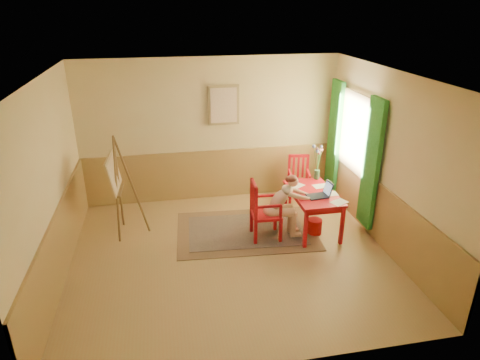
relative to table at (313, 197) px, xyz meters
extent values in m
cube|color=tan|center=(-1.52, -0.55, -0.64)|extent=(5.00, 4.50, 0.02)
cube|color=white|center=(-1.52, -0.55, 2.18)|extent=(5.00, 4.50, 0.02)
cube|color=#DCBF86|center=(-1.52, 1.71, 0.77)|extent=(5.00, 0.02, 2.80)
cube|color=#DCBF86|center=(-1.52, -2.81, 0.77)|extent=(5.00, 0.02, 2.80)
cube|color=#DCBF86|center=(-4.03, -0.55, 0.77)|extent=(0.02, 4.50, 2.80)
cube|color=#DCBF86|center=(0.99, -0.55, 0.77)|extent=(0.02, 4.50, 2.80)
cube|color=tan|center=(-1.52, 1.68, -0.13)|extent=(5.00, 0.04, 1.00)
cube|color=tan|center=(-4.00, -0.55, -0.13)|extent=(0.04, 4.50, 1.00)
cube|color=tan|center=(0.96, -0.55, -0.13)|extent=(0.04, 4.50, 1.00)
cube|color=white|center=(0.95, 0.55, 0.92)|extent=(0.02, 1.00, 1.30)
cube|color=#9F8354|center=(0.93, 0.55, 0.92)|extent=(0.03, 1.12, 1.42)
cube|color=green|center=(0.88, -0.23, 0.62)|extent=(0.08, 0.45, 2.20)
cube|color=green|center=(0.88, 1.33, 0.62)|extent=(0.08, 0.45, 2.20)
cube|color=#9F8354|center=(-1.27, 1.66, 1.27)|extent=(0.60, 0.04, 0.76)
cube|color=beige|center=(-1.27, 1.63, 1.27)|extent=(0.50, 0.02, 0.66)
cube|color=#8C7251|center=(-1.13, 0.15, -0.62)|extent=(2.51, 1.76, 0.01)
cube|color=black|center=(-1.13, 0.15, -0.62)|extent=(2.08, 1.34, 0.01)
cube|color=red|center=(0.00, 0.00, 0.07)|extent=(0.73, 1.21, 0.04)
cube|color=red|center=(0.00, 0.00, 0.00)|extent=(0.63, 1.11, 0.10)
cube|color=red|center=(-0.31, -0.56, -0.29)|extent=(0.06, 0.06, 0.68)
cube|color=red|center=(0.32, -0.55, -0.29)|extent=(0.06, 0.06, 0.68)
cube|color=red|center=(-0.32, 0.55, -0.29)|extent=(0.06, 0.06, 0.68)
cube|color=red|center=(0.31, 0.56, -0.29)|extent=(0.06, 0.06, 0.68)
cube|color=red|center=(-0.85, -0.11, -0.19)|extent=(0.49, 0.47, 0.05)
cube|color=red|center=(-1.07, -0.30, -0.42)|extent=(0.05, 0.05, 0.41)
cube|color=red|center=(-0.65, -0.32, -0.42)|extent=(0.05, 0.05, 0.41)
cube|color=red|center=(-1.06, 0.10, -0.42)|extent=(0.05, 0.05, 0.41)
cube|color=red|center=(-0.64, 0.08, -0.42)|extent=(0.05, 0.05, 0.41)
cube|color=red|center=(-1.07, -0.30, 0.11)|extent=(0.05, 0.05, 0.56)
cube|color=red|center=(-1.06, 0.10, 0.11)|extent=(0.05, 0.05, 0.56)
cube|color=red|center=(-1.06, -0.10, 0.36)|extent=(0.07, 0.45, 0.06)
cube|color=red|center=(-1.07, -0.21, 0.10)|extent=(0.03, 0.05, 0.46)
cube|color=red|center=(-1.06, -0.10, 0.10)|extent=(0.03, 0.05, 0.46)
cube|color=red|center=(-1.06, 0.00, 0.10)|extent=(0.03, 0.05, 0.46)
cube|color=red|center=(-0.86, -0.31, 0.06)|extent=(0.42, 0.06, 0.04)
cube|color=red|center=(-0.66, -0.32, -0.06)|extent=(0.04, 0.04, 0.23)
cube|color=red|center=(-0.85, 0.09, 0.06)|extent=(0.42, 0.06, 0.04)
cube|color=red|center=(-0.65, 0.08, -0.06)|extent=(0.04, 0.04, 0.23)
cube|color=red|center=(0.13, 1.12, -0.23)|extent=(0.48, 0.50, 0.04)
cube|color=red|center=(-0.02, 1.35, -0.44)|extent=(0.05, 0.05, 0.38)
cube|color=red|center=(-0.09, 0.97, -0.44)|extent=(0.05, 0.05, 0.38)
cube|color=red|center=(0.34, 1.28, -0.44)|extent=(0.05, 0.05, 0.38)
cube|color=red|center=(0.27, 0.90, -0.44)|extent=(0.05, 0.05, 0.38)
cube|color=red|center=(-0.02, 1.35, 0.05)|extent=(0.05, 0.05, 0.51)
cube|color=red|center=(0.34, 1.28, 0.05)|extent=(0.05, 0.05, 0.51)
cube|color=red|center=(0.16, 1.31, 0.27)|extent=(0.41, 0.12, 0.06)
cube|color=red|center=(0.07, 1.33, 0.03)|extent=(0.05, 0.04, 0.42)
cube|color=red|center=(0.16, 1.31, 0.03)|extent=(0.05, 0.04, 0.42)
cube|color=red|center=(0.25, 1.29, 0.03)|extent=(0.05, 0.04, 0.42)
cube|color=red|center=(-0.05, 1.16, -0.01)|extent=(0.11, 0.38, 0.03)
cube|color=red|center=(-0.09, 0.98, -0.11)|extent=(0.04, 0.04, 0.20)
cube|color=red|center=(0.30, 1.09, -0.01)|extent=(0.11, 0.38, 0.03)
cube|color=red|center=(0.27, 0.91, -0.11)|extent=(0.04, 0.04, 0.20)
ellipsoid|color=beige|center=(-0.77, -0.11, -0.14)|extent=(0.26, 0.32, 0.20)
cylinder|color=beige|center=(-0.59, -0.19, -0.15)|extent=(0.40, 0.16, 0.14)
cylinder|color=beige|center=(-0.58, -0.03, -0.15)|extent=(0.40, 0.16, 0.14)
cylinder|color=beige|center=(-0.40, -0.20, -0.38)|extent=(0.11, 0.11, 0.45)
cylinder|color=beige|center=(-0.39, -0.04, -0.38)|extent=(0.11, 0.11, 0.45)
cube|color=beige|center=(-0.35, -0.20, -0.60)|extent=(0.19, 0.09, 0.07)
cube|color=beige|center=(-0.34, -0.04, -0.60)|extent=(0.19, 0.09, 0.07)
ellipsoid|color=beige|center=(-0.64, -0.11, 0.06)|extent=(0.44, 0.27, 0.47)
ellipsoid|color=beige|center=(-0.51, -0.12, 0.23)|extent=(0.19, 0.27, 0.16)
sphere|color=beige|center=(-0.41, -0.12, 0.37)|extent=(0.18, 0.18, 0.18)
ellipsoid|color=brown|center=(-0.43, -0.12, 0.42)|extent=(0.17, 0.18, 0.13)
sphere|color=brown|center=(-0.50, -0.12, 0.41)|extent=(0.10, 0.10, 0.09)
cylinder|color=beige|center=(-0.43, -0.25, 0.18)|extent=(0.20, 0.11, 0.13)
cylinder|color=beige|center=(-0.23, -0.24, 0.11)|extent=(0.27, 0.11, 0.15)
sphere|color=beige|center=(-0.35, -0.26, 0.15)|extent=(0.08, 0.08, 0.08)
sphere|color=beige|center=(-0.11, -0.22, 0.06)|extent=(0.07, 0.07, 0.07)
cylinder|color=beige|center=(-0.42, 0.01, 0.18)|extent=(0.20, 0.09, 0.13)
cylinder|color=beige|center=(-0.22, -0.02, 0.11)|extent=(0.27, 0.14, 0.15)
sphere|color=beige|center=(-0.33, 0.02, 0.15)|extent=(0.08, 0.08, 0.08)
sphere|color=beige|center=(-0.11, -0.05, 0.06)|extent=(0.07, 0.07, 0.07)
cube|color=#1E2338|center=(0.00, -0.18, 0.10)|extent=(0.36, 0.27, 0.02)
cube|color=#2D3342|center=(0.00, -0.18, 0.10)|extent=(0.31, 0.22, 0.00)
cube|color=#1E2338|center=(0.20, -0.16, 0.22)|extent=(0.10, 0.25, 0.22)
cube|color=#99BFF2|center=(0.18, -0.16, 0.21)|extent=(0.07, 0.20, 0.18)
cube|color=white|center=(0.27, -0.45, 0.09)|extent=(0.32, 0.28, 0.00)
cube|color=white|center=(0.21, 0.22, 0.09)|extent=(0.28, 0.21, 0.00)
cube|color=white|center=(-0.20, 0.31, 0.09)|extent=(0.33, 0.30, 0.00)
cube|color=white|center=(0.24, -0.12, 0.09)|extent=(0.27, 0.20, 0.00)
cylinder|color=#3F724C|center=(0.26, 0.56, 0.17)|extent=(0.11, 0.11, 0.17)
cylinder|color=#3F7233|center=(0.24, 0.62, 0.46)|extent=(0.06, 0.14, 0.44)
sphere|color=#728CD8|center=(0.21, 0.68, 0.68)|extent=(0.07, 0.07, 0.07)
cylinder|color=#3F7233|center=(0.23, 0.51, 0.47)|extent=(0.07, 0.09, 0.47)
sphere|color=pink|center=(0.20, 0.47, 0.70)|extent=(0.05, 0.05, 0.05)
cylinder|color=#3F7233|center=(0.27, 0.57, 0.41)|extent=(0.03, 0.05, 0.34)
sphere|color=pink|center=(0.28, 0.59, 0.58)|extent=(0.06, 0.06, 0.05)
cylinder|color=#3F7233|center=(0.23, 0.50, 0.45)|extent=(0.08, 0.13, 0.43)
sphere|color=#728CD8|center=(0.19, 0.44, 0.67)|extent=(0.07, 0.07, 0.06)
cylinder|color=#3F7233|center=(0.31, 0.59, 0.43)|extent=(0.10, 0.09, 0.38)
sphere|color=pink|center=(0.35, 0.63, 0.62)|extent=(0.06, 0.06, 0.06)
cylinder|color=#3F7233|center=(0.29, 0.58, 0.43)|extent=(0.06, 0.05, 0.39)
sphere|color=pink|center=(0.31, 0.60, 0.62)|extent=(0.06, 0.06, 0.05)
cylinder|color=#3F7233|center=(0.30, 0.60, 0.45)|extent=(0.09, 0.11, 0.44)
sphere|color=#728CD8|center=(0.34, 0.65, 0.67)|extent=(0.06, 0.06, 0.05)
cylinder|color=red|center=(0.01, -0.14, -0.50)|extent=(0.28, 0.28, 0.26)
cylinder|color=brown|center=(-3.26, 0.36, 0.25)|extent=(0.10, 0.32, 1.76)
cylinder|color=brown|center=(-3.24, 0.65, 0.25)|extent=(0.07, 0.32, 1.76)
cylinder|color=brown|center=(-3.01, 0.49, 0.25)|extent=(0.46, 0.06, 1.76)
cylinder|color=brown|center=(-3.27, 0.51, 0.18)|extent=(0.06, 0.49, 0.03)
cube|color=brown|center=(-3.22, 0.50, 0.18)|extent=(0.09, 0.53, 0.03)
cube|color=#9F8354|center=(-3.30, 0.51, 0.49)|extent=(0.18, 0.78, 0.59)
cube|color=beige|center=(-3.28, 0.51, 0.49)|extent=(0.14, 0.71, 0.51)
camera|label=1|loc=(-2.46, -6.19, 3.10)|focal=31.67mm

